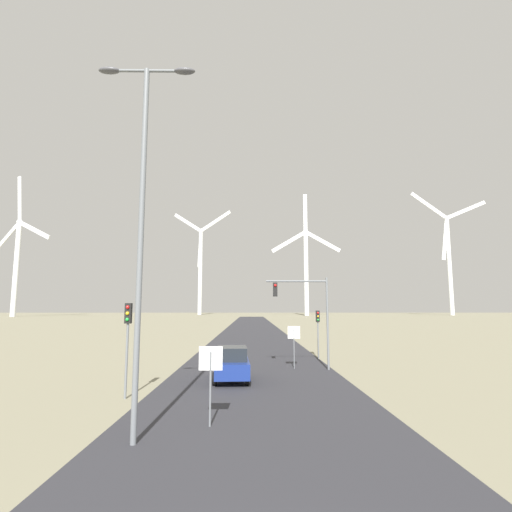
{
  "coord_description": "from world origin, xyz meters",
  "views": [
    {
      "loc": [
        -0.3,
        -4.56,
        3.96
      ],
      "look_at": [
        0.0,
        18.55,
        6.94
      ],
      "focal_mm": 28.0,
      "sensor_mm": 36.0,
      "label": 1
    }
  ],
  "objects_px": {
    "traffic_light_post_near_right": "(318,323)",
    "wind_turbine_left": "(200,262)",
    "car_approaching": "(232,364)",
    "wind_turbine_center": "(306,263)",
    "stop_sign_near": "(211,370)",
    "stop_sign_far": "(294,339)",
    "traffic_light_mast_overhead": "(306,304)",
    "wind_turbine_right": "(449,254)",
    "traffic_light_post_near_left": "(128,328)",
    "streetlamp": "(142,203)",
    "wind_turbine_far_left": "(17,256)"
  },
  "relations": [
    {
      "from": "stop_sign_near",
      "to": "car_approaching",
      "type": "distance_m",
      "value": 8.37
    },
    {
      "from": "streetlamp",
      "to": "traffic_light_mast_overhead",
      "type": "distance_m",
      "value": 15.88
    },
    {
      "from": "streetlamp",
      "to": "wind_turbine_left",
      "type": "bearing_deg",
      "value": 96.75
    },
    {
      "from": "stop_sign_near",
      "to": "traffic_light_post_near_left",
      "type": "height_order",
      "value": "traffic_light_post_near_left"
    },
    {
      "from": "traffic_light_post_near_right",
      "to": "traffic_light_mast_overhead",
      "type": "height_order",
      "value": "traffic_light_mast_overhead"
    },
    {
      "from": "stop_sign_far",
      "to": "wind_turbine_left",
      "type": "distance_m",
      "value": 196.73
    },
    {
      "from": "traffic_light_post_near_left",
      "to": "wind_turbine_far_left",
      "type": "distance_m",
      "value": 185.28
    },
    {
      "from": "traffic_light_post_near_left",
      "to": "wind_turbine_left",
      "type": "bearing_deg",
      "value": 96.36
    },
    {
      "from": "traffic_light_mast_overhead",
      "to": "wind_turbine_center",
      "type": "distance_m",
      "value": 170.92
    },
    {
      "from": "traffic_light_post_near_right",
      "to": "wind_turbine_far_left",
      "type": "relative_size",
      "value": 0.06
    },
    {
      "from": "streetlamp",
      "to": "wind_turbine_far_left",
      "type": "xyz_separation_m",
      "value": [
        -98.96,
        162.05,
        19.04
      ]
    },
    {
      "from": "streetlamp",
      "to": "wind_turbine_right",
      "type": "height_order",
      "value": "wind_turbine_right"
    },
    {
      "from": "wind_turbine_left",
      "to": "wind_turbine_right",
      "type": "relative_size",
      "value": 0.9
    },
    {
      "from": "streetlamp",
      "to": "wind_turbine_right",
      "type": "bearing_deg",
      "value": 60.99
    },
    {
      "from": "traffic_light_post_near_left",
      "to": "wind_turbine_right",
      "type": "xyz_separation_m",
      "value": [
        107.63,
        184.56,
        28.03
      ]
    },
    {
      "from": "streetlamp",
      "to": "stop_sign_far",
      "type": "height_order",
      "value": "streetlamp"
    },
    {
      "from": "stop_sign_near",
      "to": "traffic_light_post_near_right",
      "type": "height_order",
      "value": "traffic_light_post_near_right"
    },
    {
      "from": "traffic_light_mast_overhead",
      "to": "wind_turbine_far_left",
      "type": "bearing_deg",
      "value": 125.58
    },
    {
      "from": "traffic_light_post_near_right",
      "to": "wind_turbine_left",
      "type": "bearing_deg",
      "value": 100.05
    },
    {
      "from": "stop_sign_near",
      "to": "car_approaching",
      "type": "bearing_deg",
      "value": 87.59
    },
    {
      "from": "streetlamp",
      "to": "stop_sign_near",
      "type": "xyz_separation_m",
      "value": [
        2.05,
        1.74,
        -5.35
      ]
    },
    {
      "from": "streetlamp",
      "to": "wind_turbine_far_left",
      "type": "distance_m",
      "value": 190.83
    },
    {
      "from": "car_approaching",
      "to": "stop_sign_far",
      "type": "bearing_deg",
      "value": 48.38
    },
    {
      "from": "wind_turbine_left",
      "to": "traffic_light_post_near_right",
      "type": "bearing_deg",
      "value": -79.95
    },
    {
      "from": "traffic_light_post_near_right",
      "to": "wind_turbine_left",
      "type": "relative_size",
      "value": 0.06
    },
    {
      "from": "wind_turbine_center",
      "to": "wind_turbine_right",
      "type": "distance_m",
      "value": 75.75
    },
    {
      "from": "traffic_light_mast_overhead",
      "to": "wind_turbine_right",
      "type": "distance_m",
      "value": 203.91
    },
    {
      "from": "traffic_light_post_near_left",
      "to": "traffic_light_post_near_right",
      "type": "xyz_separation_m",
      "value": [
        10.77,
        13.72,
        -0.31
      ]
    },
    {
      "from": "stop_sign_far",
      "to": "wind_turbine_right",
      "type": "xyz_separation_m",
      "value": [
        99.32,
        176.02,
        29.15
      ]
    },
    {
      "from": "traffic_light_post_near_right",
      "to": "car_approaching",
      "type": "bearing_deg",
      "value": -123.56
    },
    {
      "from": "car_approaching",
      "to": "wind_turbine_left",
      "type": "height_order",
      "value": "wind_turbine_left"
    },
    {
      "from": "streetlamp",
      "to": "wind_turbine_center",
      "type": "relative_size",
      "value": 0.2
    },
    {
      "from": "streetlamp",
      "to": "car_approaching",
      "type": "xyz_separation_m",
      "value": [
        2.4,
        10.05,
        -6.28
      ]
    },
    {
      "from": "stop_sign_far",
      "to": "wind_turbine_center",
      "type": "height_order",
      "value": "wind_turbine_center"
    },
    {
      "from": "traffic_light_mast_overhead",
      "to": "stop_sign_near",
      "type": "bearing_deg",
      "value": -112.18
    },
    {
      "from": "car_approaching",
      "to": "traffic_light_post_near_right",
      "type": "bearing_deg",
      "value": 56.44
    },
    {
      "from": "car_approaching",
      "to": "wind_turbine_right",
      "type": "height_order",
      "value": "wind_turbine_right"
    },
    {
      "from": "streetlamp",
      "to": "wind_turbine_center",
      "type": "bearing_deg",
      "value": 80.48
    },
    {
      "from": "stop_sign_near",
      "to": "car_approaching",
      "type": "height_order",
      "value": "stop_sign_near"
    },
    {
      "from": "wind_turbine_right",
      "to": "stop_sign_near",
      "type": "bearing_deg",
      "value": -118.75
    },
    {
      "from": "stop_sign_far",
      "to": "wind_turbine_left",
      "type": "bearing_deg",
      "value": 99.07
    },
    {
      "from": "stop_sign_near",
      "to": "traffic_light_post_near_right",
      "type": "xyz_separation_m",
      "value": [
        6.66,
        17.82,
        0.88
      ]
    },
    {
      "from": "car_approaching",
      "to": "wind_turbine_center",
      "type": "bearing_deg",
      "value": 80.71
    },
    {
      "from": "stop_sign_near",
      "to": "stop_sign_far",
      "type": "bearing_deg",
      "value": 71.62
    },
    {
      "from": "wind_turbine_right",
      "to": "streetlamp",
      "type": "bearing_deg",
      "value": -119.01
    },
    {
      "from": "car_approaching",
      "to": "wind_turbine_center",
      "type": "distance_m",
      "value": 175.84
    },
    {
      "from": "wind_turbine_far_left",
      "to": "wind_turbine_center",
      "type": "relative_size",
      "value": 1.04
    },
    {
      "from": "traffic_light_mast_overhead",
      "to": "wind_turbine_right",
      "type": "bearing_deg",
      "value": 60.82
    },
    {
      "from": "traffic_light_mast_overhead",
      "to": "wind_turbine_far_left",
      "type": "distance_m",
      "value": 183.47
    },
    {
      "from": "traffic_light_post_near_left",
      "to": "wind_turbine_center",
      "type": "xyz_separation_m",
      "value": [
        32.56,
        176.0,
        22.69
      ]
    }
  ]
}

